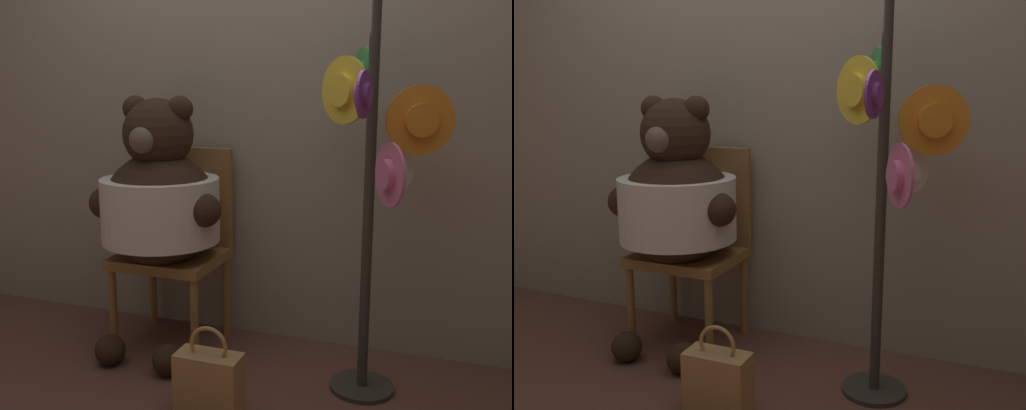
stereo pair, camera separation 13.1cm
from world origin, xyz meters
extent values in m
plane|color=brown|center=(0.00, 0.00, 0.00)|extent=(14.00, 14.00, 0.00)
cube|color=gray|center=(0.00, 0.68, 1.16)|extent=(8.00, 0.10, 2.31)
cylinder|color=olive|center=(-0.55, 0.16, 0.22)|extent=(0.04, 0.04, 0.43)
cylinder|color=olive|center=(-0.10, 0.16, 0.22)|extent=(0.04, 0.04, 0.43)
cylinder|color=olive|center=(-0.55, 0.56, 0.22)|extent=(0.04, 0.04, 0.43)
cylinder|color=olive|center=(-0.10, 0.56, 0.22)|extent=(0.04, 0.04, 0.43)
cube|color=olive|center=(-0.32, 0.36, 0.46)|extent=(0.51, 0.45, 0.05)
cube|color=olive|center=(-0.32, 0.57, 0.74)|extent=(0.51, 0.04, 0.52)
sphere|color=black|center=(-0.33, 0.29, 0.72)|extent=(0.57, 0.57, 0.57)
cylinder|color=silver|center=(-0.33, 0.29, 0.72)|extent=(0.58, 0.58, 0.31)
sphere|color=black|center=(-0.33, 0.29, 1.09)|extent=(0.34, 0.34, 0.34)
sphere|color=black|center=(-0.45, 0.29, 1.21)|extent=(0.12, 0.12, 0.12)
sphere|color=black|center=(-0.21, 0.29, 1.21)|extent=(0.12, 0.12, 0.12)
sphere|color=brown|center=(-0.33, 0.15, 1.07)|extent=(0.12, 0.12, 0.12)
sphere|color=black|center=(-0.60, 0.22, 0.75)|extent=(0.16, 0.16, 0.16)
sphere|color=black|center=(-0.06, 0.22, 0.75)|extent=(0.16, 0.16, 0.16)
sphere|color=black|center=(-0.49, 0.04, 0.07)|extent=(0.15, 0.15, 0.15)
sphere|color=black|center=(-0.18, 0.04, 0.07)|extent=(0.15, 0.15, 0.15)
cylinder|color=#332D28|center=(0.69, 0.21, 0.01)|extent=(0.28, 0.28, 0.02)
cylinder|color=#332D28|center=(0.69, 0.21, 0.84)|extent=(0.04, 0.04, 1.68)
cylinder|color=orange|center=(0.87, 0.28, 1.18)|extent=(0.27, 0.11, 0.28)
cylinder|color=orange|center=(0.87, 0.28, 1.18)|extent=(0.15, 0.10, 0.14)
cylinder|color=#3D9351|center=(0.63, 0.32, 1.36)|extent=(0.12, 0.21, 0.23)
cylinder|color=#3D9351|center=(0.63, 0.32, 1.36)|extent=(0.09, 0.12, 0.11)
cylinder|color=#D16693|center=(0.79, 0.06, 0.98)|extent=(0.14, 0.21, 0.24)
cylinder|color=#D16693|center=(0.79, 0.06, 0.98)|extent=(0.12, 0.13, 0.12)
cylinder|color=silver|center=(0.78, 0.29, 0.97)|extent=(0.15, 0.13, 0.19)
cylinder|color=silver|center=(0.78, 0.29, 0.97)|extent=(0.10, 0.10, 0.09)
cylinder|color=#7A388E|center=(0.67, 0.09, 1.28)|extent=(0.04, 0.18, 0.18)
cylinder|color=#7A388E|center=(0.67, 0.09, 1.28)|extent=(0.06, 0.09, 0.09)
cylinder|color=yellow|center=(0.55, 0.32, 1.29)|extent=(0.23, 0.18, 0.29)
cylinder|color=yellow|center=(0.55, 0.32, 1.29)|extent=(0.15, 0.14, 0.14)
cube|color=#A87A47|center=(0.14, -0.20, 0.13)|extent=(0.27, 0.13, 0.26)
torus|color=#A87A47|center=(0.14, -0.20, 0.30)|extent=(0.16, 0.02, 0.16)
camera|label=1|loc=(1.03, -2.12, 1.29)|focal=40.00mm
camera|label=2|loc=(1.15, -2.07, 1.29)|focal=40.00mm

